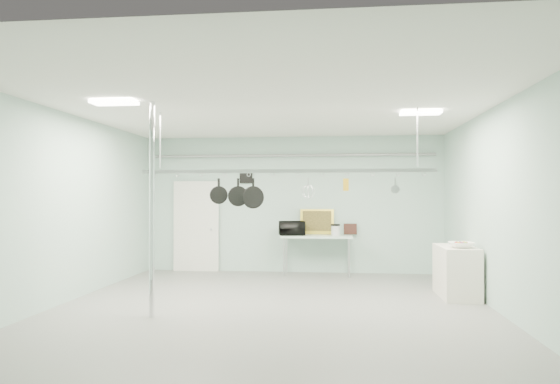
# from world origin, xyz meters

# --- Properties ---
(floor) EXTENTS (8.00, 8.00, 0.00)m
(floor) POSITION_xyz_m (0.00, 0.00, 0.00)
(floor) COLOR gray
(floor) RESTS_ON ground
(ceiling) EXTENTS (7.00, 8.00, 0.02)m
(ceiling) POSITION_xyz_m (0.00, 0.00, 3.19)
(ceiling) COLOR silver
(ceiling) RESTS_ON back_wall
(back_wall) EXTENTS (7.00, 0.02, 3.20)m
(back_wall) POSITION_xyz_m (0.00, 3.99, 1.60)
(back_wall) COLOR #A4C5B6
(back_wall) RESTS_ON floor
(right_wall) EXTENTS (0.02, 8.00, 3.20)m
(right_wall) POSITION_xyz_m (3.49, 0.00, 1.60)
(right_wall) COLOR #A4C5B6
(right_wall) RESTS_ON floor
(door) EXTENTS (1.10, 0.10, 2.20)m
(door) POSITION_xyz_m (-2.30, 3.94, 1.05)
(door) COLOR silver
(door) RESTS_ON floor
(wall_vent) EXTENTS (0.30, 0.04, 0.30)m
(wall_vent) POSITION_xyz_m (-1.10, 3.97, 2.25)
(wall_vent) COLOR black
(wall_vent) RESTS_ON back_wall
(conduit_pipe) EXTENTS (6.60, 0.07, 0.07)m
(conduit_pipe) POSITION_xyz_m (0.00, 3.90, 2.75)
(conduit_pipe) COLOR gray
(conduit_pipe) RESTS_ON back_wall
(chrome_pole) EXTENTS (0.08, 0.08, 3.20)m
(chrome_pole) POSITION_xyz_m (-1.70, -0.60, 1.60)
(chrome_pole) COLOR silver
(chrome_pole) RESTS_ON floor
(prep_table) EXTENTS (1.60, 0.70, 0.91)m
(prep_table) POSITION_xyz_m (0.60, 3.60, 0.83)
(prep_table) COLOR silver
(prep_table) RESTS_ON floor
(side_cabinet) EXTENTS (0.60, 1.20, 0.90)m
(side_cabinet) POSITION_xyz_m (3.15, 1.40, 0.45)
(side_cabinet) COLOR white
(side_cabinet) RESTS_ON floor
(pot_rack) EXTENTS (4.80, 0.06, 1.00)m
(pot_rack) POSITION_xyz_m (0.20, 0.30, 2.23)
(pot_rack) COLOR #B7B7BC
(pot_rack) RESTS_ON ceiling
(light_panel_left) EXTENTS (0.65, 0.30, 0.05)m
(light_panel_left) POSITION_xyz_m (-2.20, -0.80, 3.16)
(light_panel_left) COLOR white
(light_panel_left) RESTS_ON ceiling
(light_panel_right) EXTENTS (0.65, 0.30, 0.05)m
(light_panel_right) POSITION_xyz_m (2.40, 0.60, 3.16)
(light_panel_right) COLOR white
(light_panel_right) RESTS_ON ceiling
(microwave) EXTENTS (0.64, 0.49, 0.32)m
(microwave) POSITION_xyz_m (0.04, 3.53, 1.06)
(microwave) COLOR black
(microwave) RESTS_ON prep_table
(coffee_canister) EXTENTS (0.21, 0.21, 0.22)m
(coffee_canister) POSITION_xyz_m (1.02, 3.47, 1.02)
(coffee_canister) COLOR silver
(coffee_canister) RESTS_ON prep_table
(painting_large) EXTENTS (0.78, 0.14, 0.58)m
(painting_large) POSITION_xyz_m (0.59, 3.90, 1.20)
(painting_large) COLOR gold
(painting_large) RESTS_ON prep_table
(painting_small) EXTENTS (0.30, 0.09, 0.25)m
(painting_small) POSITION_xyz_m (1.36, 3.90, 1.03)
(painting_small) COLOR black
(painting_small) RESTS_ON prep_table
(fruit_bowl) EXTENTS (0.45, 0.45, 0.10)m
(fruit_bowl) POSITION_xyz_m (3.16, 1.10, 0.95)
(fruit_bowl) COLOR white
(fruit_bowl) RESTS_ON side_cabinet
(skillet_left) EXTENTS (0.29, 0.15, 0.40)m
(skillet_left) POSITION_xyz_m (-0.90, 0.30, 1.88)
(skillet_left) COLOR black
(skillet_left) RESTS_ON pot_rack
(skillet_mid) EXTENTS (0.33, 0.08, 0.46)m
(skillet_mid) POSITION_xyz_m (-0.58, 0.30, 1.86)
(skillet_mid) COLOR black
(skillet_mid) RESTS_ON pot_rack
(skillet_right) EXTENTS (0.35, 0.21, 0.50)m
(skillet_right) POSITION_xyz_m (-0.33, 0.30, 1.83)
(skillet_right) COLOR black
(skillet_right) RESTS_ON pot_rack
(whisk) EXTENTS (0.23, 0.23, 0.36)m
(whisk) POSITION_xyz_m (0.57, 0.30, 1.90)
(whisk) COLOR silver
(whisk) RESTS_ON pot_rack
(grater) EXTENTS (0.09, 0.05, 0.22)m
(grater) POSITION_xyz_m (1.18, 0.30, 1.98)
(grater) COLOR yellow
(grater) RESTS_ON pot_rack
(saucepan) EXTENTS (0.13, 0.09, 0.25)m
(saucepan) POSITION_xyz_m (1.95, 0.30, 1.96)
(saucepan) COLOR #B4B4B9
(saucepan) RESTS_ON pot_rack
(fruit_cluster) EXTENTS (0.24, 0.24, 0.09)m
(fruit_cluster) POSITION_xyz_m (3.16, 1.10, 0.99)
(fruit_cluster) COLOR #A80F19
(fruit_cluster) RESTS_ON fruit_bowl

